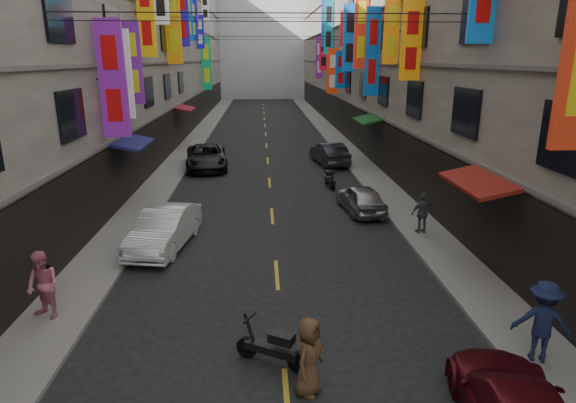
{
  "coord_description": "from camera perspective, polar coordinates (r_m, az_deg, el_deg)",
  "views": [
    {
      "loc": [
        -0.44,
        3.88,
        6.65
      ],
      "look_at": [
        0.08,
        13.0,
        3.93
      ],
      "focal_mm": 30.0,
      "sensor_mm": 36.0,
      "label": 1
    }
  ],
  "objects": [
    {
      "name": "building_row_left",
      "position": [
        39.93,
        -21.34,
        19.58
      ],
      "size": [
        10.14,
        90.0,
        19.0
      ],
      "color": "gray",
      "rests_on": "ground"
    },
    {
      "name": "overhead_cables",
      "position": [
        26.21,
        -2.44,
        21.26
      ],
      "size": [
        14.0,
        38.04,
        1.24
      ],
      "color": "black",
      "rests_on": "ground"
    },
    {
      "name": "haze_block",
      "position": [
        88.23,
        -3.13,
        19.37
      ],
      "size": [
        18.0,
        8.0,
        22.0
      ],
      "primitive_type": "cube",
      "color": "silver",
      "rests_on": "ground"
    },
    {
      "name": "shop_signage",
      "position": [
        31.43,
        -2.72,
        20.84
      ],
      "size": [
        14.0,
        55.0,
        12.39
      ],
      "color": "#0D2598",
      "rests_on": "ground"
    },
    {
      "name": "pedestrian_rnear",
      "position": [
        12.33,
        27.93,
        -12.44
      ],
      "size": [
        1.38,
        1.07,
        1.9
      ],
      "primitive_type": "imported",
      "rotation": [
        0.0,
        0.0,
        2.74
      ],
      "color": "#161E3D",
      "rests_on": "sidewalk_right"
    },
    {
      "name": "pedestrian_rfar",
      "position": [
        19.32,
        15.68,
        -1.31
      ],
      "size": [
        1.02,
        0.69,
        1.61
      ],
      "primitive_type": "imported",
      "rotation": [
        0.0,
        0.0,
        3.32
      ],
      "color": "#4F4F51",
      "rests_on": "sidewalk_right"
    },
    {
      "name": "sidewalk_left",
      "position": [
        39.08,
        -11.45,
        6.53
      ],
      "size": [
        2.0,
        90.0,
        0.12
      ],
      "primitive_type": "cube",
      "color": "slate",
      "rests_on": "ground"
    },
    {
      "name": "scooter_crossing",
      "position": [
        11.25,
        -1.79,
        -16.92
      ],
      "size": [
        1.64,
        0.98,
        1.14
      ],
      "rotation": [
        0.0,
        0.0,
        1.07
      ],
      "color": "black",
      "rests_on": "ground"
    },
    {
      "name": "car_right_mid",
      "position": [
        21.82,
        8.63,
        0.36
      ],
      "size": [
        1.91,
        3.86,
        1.26
      ],
      "primitive_type": "imported",
      "rotation": [
        0.0,
        0.0,
        3.26
      ],
      "color": "#A3A2A7",
      "rests_on": "ground"
    },
    {
      "name": "pedestrian_lfar",
      "position": [
        14.08,
        -27.05,
        -8.86
      ],
      "size": [
        1.08,
        0.96,
        1.84
      ],
      "primitive_type": "imported",
      "rotation": [
        0.0,
        0.0,
        -0.5
      ],
      "color": "#DB7486",
      "rests_on": "sidewalk_left"
    },
    {
      "name": "car_right_far",
      "position": [
        31.59,
        4.91,
        5.68
      ],
      "size": [
        2.24,
        4.57,
        1.44
      ],
      "primitive_type": "imported",
      "rotation": [
        0.0,
        0.0,
        3.31
      ],
      "color": "#2A2B32",
      "rests_on": "ground"
    },
    {
      "name": "pedestrian_crossing",
      "position": [
        10.26,
        2.48,
        -17.88
      ],
      "size": [
        0.92,
        1.0,
        1.7
      ],
      "primitive_type": "imported",
      "rotation": [
        0.0,
        0.0,
        1.01
      ],
      "color": "#523620",
      "rests_on": "ground"
    },
    {
      "name": "lane_markings",
      "position": [
        35.75,
        -2.5,
        5.83
      ],
      "size": [
        0.12,
        80.2,
        0.01
      ],
      "color": "gold",
      "rests_on": "ground"
    },
    {
      "name": "building_row_right",
      "position": [
        40.19,
        15.75,
        20.03
      ],
      "size": [
        10.14,
        90.0,
        19.0
      ],
      "color": "#A59B8B",
      "rests_on": "ground"
    },
    {
      "name": "car_left_far",
      "position": [
        30.7,
        -9.65,
        5.22
      ],
      "size": [
        3.05,
        5.55,
        1.47
      ],
      "primitive_type": "imported",
      "rotation": [
        0.0,
        0.0,
        0.12
      ],
      "color": "black",
      "rests_on": "ground"
    },
    {
      "name": "sidewalk_right",
      "position": [
        39.22,
        6.3,
        6.79
      ],
      "size": [
        2.0,
        90.0,
        0.12
      ],
      "primitive_type": "cube",
      "color": "slate",
      "rests_on": "ground"
    },
    {
      "name": "scooter_far_right",
      "position": [
        25.91,
        4.99,
        2.64
      ],
      "size": [
        0.53,
        1.8,
        1.14
      ],
      "rotation": [
        0.0,
        0.0,
        3.25
      ],
      "color": "black",
      "rests_on": "ground"
    },
    {
      "name": "street_awnings",
      "position": [
        22.43,
        -5.34,
        7.13
      ],
      "size": [
        13.99,
        35.2,
        0.41
      ],
      "color": "#144B1F",
      "rests_on": "ground"
    },
    {
      "name": "car_left_mid",
      "position": [
        18.06,
        -14.45,
        -3.12
      ],
      "size": [
        2.25,
        4.62,
        1.46
      ],
      "primitive_type": "imported",
      "rotation": [
        0.0,
        0.0,
        -0.16
      ],
      "color": "white",
      "rests_on": "ground"
    }
  ]
}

